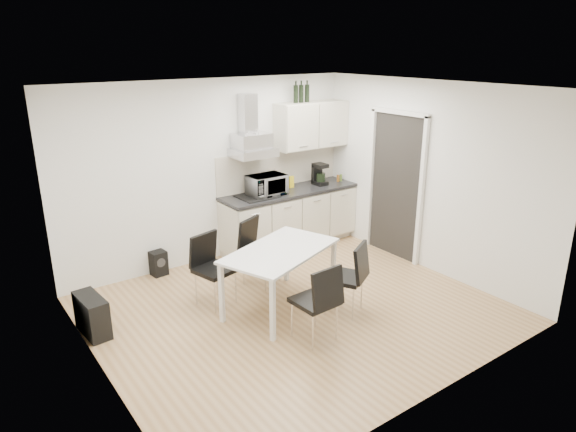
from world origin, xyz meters
The scene contains 15 objects.
ground centered at (0.00, 0.00, 0.00)m, with size 4.50×4.50×0.00m, color tan.
wall_back centered at (0.00, 2.00, 1.30)m, with size 4.50×0.10×2.60m, color white.
wall_front centered at (0.00, -2.00, 1.30)m, with size 4.50×0.10×2.60m, color white.
wall_left centered at (-2.25, 0.00, 1.30)m, with size 0.10×4.00×2.60m, color white.
wall_right centered at (2.25, 0.00, 1.30)m, with size 0.10×4.00×2.60m, color white.
ceiling centered at (0.00, 0.00, 2.60)m, with size 4.50×4.50×0.00m, color white.
doorway centered at (2.21, 0.55, 1.05)m, with size 0.08×1.04×2.10m, color white.
kitchenette centered at (1.19, 1.73, 0.83)m, with size 2.22×0.64×2.52m.
dining_table centered at (-0.11, 0.16, 0.67)m, with size 1.61×1.25×0.75m.
chair_far_left centered at (-0.70, 0.69, 0.44)m, with size 0.44×0.50×0.88m, color black, non-canonical shape.
chair_far_right centered at (0.07, 0.85, 0.44)m, with size 0.44×0.50×0.88m, color black, non-canonical shape.
chair_near_left centered at (-0.22, -0.62, 0.44)m, with size 0.44×0.50×0.88m, color black, non-canonical shape.
chair_near_right centered at (0.43, -0.37, 0.44)m, with size 0.44×0.50×0.88m, color black, non-canonical shape.
guitar_amp centered at (-2.12, 0.88, 0.22)m, with size 0.27×0.55×0.44m.
floor_speaker centered at (-0.94, 1.90, 0.17)m, with size 0.21×0.18×0.34m, color black.
Camera 1 is at (-3.29, -4.39, 3.03)m, focal length 32.00 mm.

